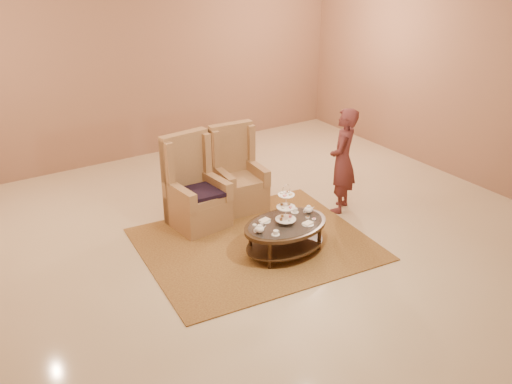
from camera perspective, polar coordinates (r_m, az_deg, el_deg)
ground at (r=7.49m, az=0.85°, el=-5.53°), size 8.00×8.00×0.00m
ceiling at (r=7.49m, az=0.85°, el=-5.53°), size 8.00×8.00×0.02m
wall_back at (r=10.24m, az=-11.83°, el=12.87°), size 8.00×0.04×3.50m
wall_right at (r=9.51m, az=21.85°, el=10.74°), size 0.04×8.00×3.50m
rug at (r=7.54m, az=-0.08°, el=-5.21°), size 3.07×2.64×0.02m
tea_table at (r=7.21m, az=2.95°, el=-3.68°), size 1.17×0.83×0.96m
armchair_left at (r=7.92m, az=-6.19°, el=-0.31°), size 0.76×0.79×1.29m
armchair_right at (r=8.42m, az=-1.90°, el=1.21°), size 0.72×0.74×1.23m
person at (r=8.24m, az=8.67°, el=3.11°), size 0.67×0.63×1.54m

